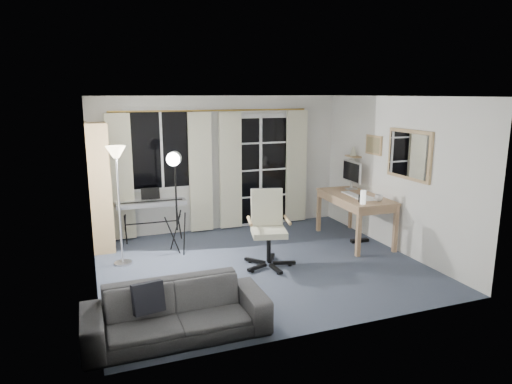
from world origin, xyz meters
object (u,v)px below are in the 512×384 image
at_px(sofa, 176,303).
at_px(mug, 379,197).
at_px(bookshelf, 98,189).
at_px(keyboard_piano, 151,204).
at_px(torchiere_lamp, 117,170).
at_px(office_chair, 268,221).
at_px(studio_light, 174,171).
at_px(desk, 355,201).
at_px(monitor, 352,172).

bearing_deg(sofa, mug, 23.67).
xyz_separation_m(bookshelf, mug, (4.11, -1.71, -0.10)).
height_order(keyboard_piano, sofa, keyboard_piano).
bearing_deg(torchiere_lamp, keyboard_piano, 59.14).
relative_size(keyboard_piano, sofa, 0.62).
relative_size(bookshelf, office_chair, 1.83).
distance_m(keyboard_piano, sofa, 3.26).
distance_m(mug, sofa, 3.85).
height_order(keyboard_piano, studio_light, studio_light).
distance_m(desk, mug, 0.53).
relative_size(torchiere_lamp, sofa, 0.93).
distance_m(office_chair, desk, 1.82).
distance_m(monitor, sofa, 4.43).
distance_m(studio_light, office_chair, 1.59).
bearing_deg(studio_light, torchiere_lamp, -147.48).
relative_size(torchiere_lamp, keyboard_piano, 1.50).
xyz_separation_m(office_chair, mug, (1.86, -0.03, 0.21)).
height_order(bookshelf, torchiere_lamp, bookshelf).
distance_m(bookshelf, torchiere_lamp, 1.08).
height_order(office_chair, monitor, monitor).
relative_size(torchiere_lamp, office_chair, 1.57).
bearing_deg(monitor, mug, -93.04).
xyz_separation_m(desk, monitor, (0.20, 0.45, 0.40)).
relative_size(office_chair, sofa, 0.60).
xyz_separation_m(studio_light, desk, (2.91, -0.41, -0.62)).
bearing_deg(office_chair, bookshelf, 157.34).
relative_size(torchiere_lamp, studio_light, 1.06).
bearing_deg(sofa, bookshelf, 100.60).
height_order(desk, sofa, desk).
distance_m(office_chair, monitor, 2.21).
height_order(monitor, mug, monitor).
height_order(torchiere_lamp, office_chair, torchiere_lamp).
height_order(studio_light, office_chair, studio_light).
bearing_deg(mug, office_chair, 179.10).
bearing_deg(keyboard_piano, studio_light, -70.15).
height_order(keyboard_piano, monitor, monitor).
bearing_deg(monitor, sofa, -142.56).
bearing_deg(studio_light, keyboard_piano, 129.95).
bearing_deg(keyboard_piano, desk, -19.17).
bearing_deg(bookshelf, desk, -16.80).
bearing_deg(desk, torchiere_lamp, 178.87).
xyz_separation_m(keyboard_piano, monitor, (3.37, -0.76, 0.46)).
xyz_separation_m(monitor, mug, (-0.10, -0.95, -0.23)).
height_order(office_chair, desk, office_chair).
relative_size(bookshelf, keyboard_piano, 1.74).
xyz_separation_m(torchiere_lamp, studio_light, (0.83, 0.16, -0.08)).
relative_size(studio_light, mug, 12.63).
relative_size(keyboard_piano, monitor, 2.03).
distance_m(keyboard_piano, studio_light, 1.08).
bearing_deg(desk, sofa, -146.30).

